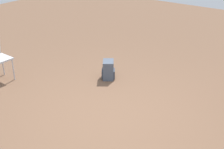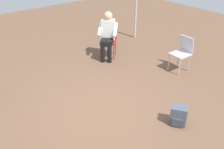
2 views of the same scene
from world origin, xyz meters
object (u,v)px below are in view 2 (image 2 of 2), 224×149
object	(u,v)px
chair_northwest	(109,38)
chair_north	(182,51)
person_in_white	(108,33)
backpack_near_laptop_user	(178,116)

from	to	relation	value
chair_northwest	chair_north	distance (m)	1.96
chair_northwest	chair_north	xyz separation A→B (m)	(1.76, 0.86, 0.00)
chair_north	person_in_white	bearing A→B (deg)	33.55
person_in_white	chair_north	bearing A→B (deg)	168.30
chair_north	backpack_near_laptop_user	bearing A→B (deg)	129.65
chair_northwest	person_in_white	size ratio (longest dim) A/B	0.69
chair_northwest	backpack_near_laptop_user	size ratio (longest dim) A/B	2.36
chair_northwest	chair_north	world-z (taller)	same
backpack_near_laptop_user	chair_northwest	bearing A→B (deg)	164.92
person_in_white	backpack_near_laptop_user	size ratio (longest dim) A/B	3.44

